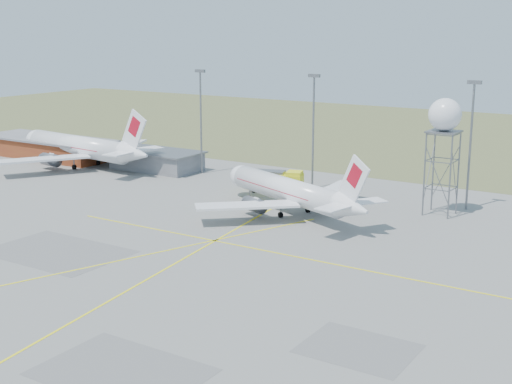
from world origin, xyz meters
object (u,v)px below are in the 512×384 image
Objects in this scene: airliner_main at (289,191)px; fire_truck at (277,182)px; airliner_far at (81,147)px; radar_tower at (443,150)px.

airliner_main is 15.06m from fire_truck.
airliner_main is 3.19× the size of fire_truck.
airliner_far is 3.82× the size of fire_truck.
radar_tower is at bearing -126.18° from airliner_main.
airliner_main is at bearing -68.10° from fire_truck.
radar_tower is at bearing -171.98° from airliner_far.
radar_tower is 30.51m from fire_truck.
airliner_far is 76.27m from radar_tower.
fire_truck is at bearing -28.71° from airliner_main.
airliner_main reaches higher than fire_truck.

